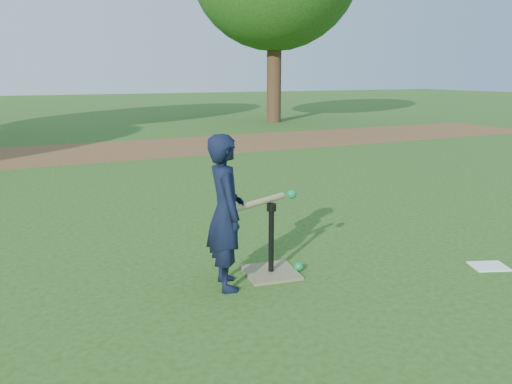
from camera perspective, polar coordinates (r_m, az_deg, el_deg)
name	(u,v)px	position (r m, az deg, el deg)	size (l,w,h in m)	color
ground	(237,268)	(4.42, -2.16, -8.69)	(80.00, 80.00, 0.00)	#285116
dirt_strip	(104,151)	(11.50, -16.98, 4.52)	(24.00, 3.00, 0.01)	brown
child	(226,213)	(3.87, -3.50, -2.35)	(0.45, 0.29, 1.22)	black
wiffle_ball_ground	(299,267)	(4.36, 4.91, -8.48)	(0.08, 0.08, 0.08)	#0C8841
clipboard	(489,266)	(4.89, 25.08, -7.69)	(0.30, 0.23, 0.01)	white
batting_tee	(271,261)	(4.26, 1.73, -7.93)	(0.48, 0.48, 0.61)	#807351
swing_action	(263,201)	(4.04, 0.81, -1.03)	(0.68, 0.29, 0.10)	tan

